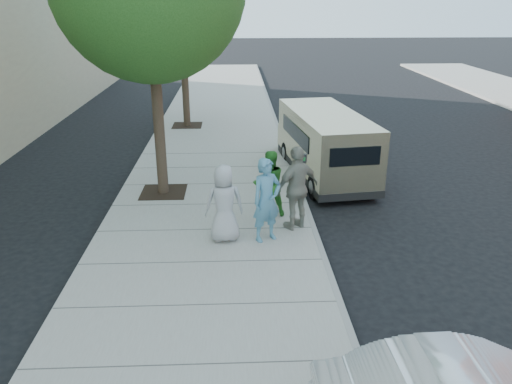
% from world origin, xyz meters
% --- Properties ---
extents(ground, '(120.00, 120.00, 0.00)m').
position_xyz_m(ground, '(0.00, 0.00, 0.00)').
color(ground, black).
rests_on(ground, ground).
extents(sidewalk, '(5.00, 60.00, 0.15)m').
position_xyz_m(sidewalk, '(-1.00, 0.00, 0.07)').
color(sidewalk, gray).
rests_on(sidewalk, ground).
extents(curb_face, '(0.12, 60.00, 0.16)m').
position_xyz_m(curb_face, '(1.44, 0.00, 0.07)').
color(curb_face, gray).
rests_on(curb_face, ground).
extents(tree_far, '(3.92, 3.80, 6.49)m').
position_xyz_m(tree_far, '(-2.25, 10.00, 4.88)').
color(tree_far, black).
rests_on(tree_far, sidewalk).
extents(parking_meter, '(0.31, 0.21, 1.41)m').
position_xyz_m(parking_meter, '(1.25, 1.19, 1.17)').
color(parking_meter, gray).
rests_on(parking_meter, sidewalk).
extents(van, '(2.39, 5.44, 1.95)m').
position_xyz_m(van, '(2.33, 3.96, 1.03)').
color(van, beige).
rests_on(van, ground).
extents(person_officer, '(0.80, 0.70, 1.84)m').
position_xyz_m(person_officer, '(0.31, -0.55, 1.07)').
color(person_officer, teal).
rests_on(person_officer, sidewalk).
extents(person_green_shirt, '(0.93, 0.81, 1.62)m').
position_xyz_m(person_green_shirt, '(0.45, 0.74, 0.96)').
color(person_green_shirt, '#31862B').
rests_on(person_green_shirt, sidewalk).
extents(person_gray_shirt, '(0.90, 0.65, 1.70)m').
position_xyz_m(person_gray_shirt, '(-0.59, -0.53, 1.00)').
color(person_gray_shirt, '#A9A9AC').
rests_on(person_gray_shirt, sidewalk).
extents(person_striped_polo, '(1.21, 0.99, 1.93)m').
position_xyz_m(person_striped_polo, '(1.03, 0.02, 1.11)').
color(person_striped_polo, gray).
rests_on(person_striped_polo, sidewalk).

